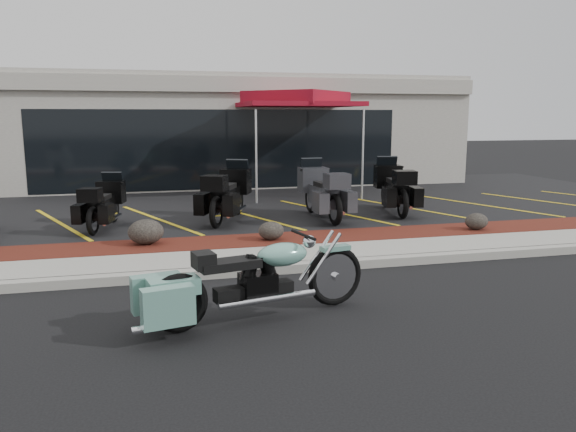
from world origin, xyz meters
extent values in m
plane|color=black|center=(0.00, 0.00, 0.00)|extent=(90.00, 90.00, 0.00)
cube|color=gray|center=(0.00, 0.90, 0.07)|extent=(24.00, 0.25, 0.15)
cube|color=gray|center=(0.00, 1.60, 0.07)|extent=(24.00, 1.20, 0.15)
cube|color=#390F0D|center=(0.00, 2.80, 0.08)|extent=(24.00, 1.20, 0.16)
cube|color=black|center=(0.00, 8.20, 0.07)|extent=(26.00, 9.60, 0.15)
cube|color=gray|center=(0.00, 14.50, 2.00)|extent=(18.00, 8.00, 4.00)
cube|color=black|center=(0.00, 10.52, 1.50)|extent=(12.00, 0.06, 2.60)
cube|color=gray|center=(0.00, 10.49, 3.60)|extent=(18.00, 0.30, 0.50)
ellipsoid|color=black|center=(-2.49, 2.93, 0.40)|extent=(0.68, 0.57, 0.48)
ellipsoid|color=black|center=(-0.07, 2.73, 0.34)|extent=(0.52, 0.43, 0.36)
ellipsoid|color=black|center=(4.48, 2.64, 0.34)|extent=(0.51, 0.42, 0.36)
cone|color=#CC5F06|center=(-0.63, 7.29, 0.37)|extent=(0.39, 0.39, 0.44)
cylinder|color=silver|center=(0.21, 8.02, 1.46)|extent=(0.06, 0.06, 2.62)
cylinder|color=silver|center=(3.30, 7.19, 1.46)|extent=(0.06, 0.06, 2.62)
cylinder|color=silver|center=(1.04, 11.10, 1.46)|extent=(0.06, 0.06, 2.62)
cylinder|color=silver|center=(4.12, 10.28, 1.46)|extent=(0.06, 0.06, 2.62)
cube|color=maroon|center=(2.17, 9.15, 2.94)|extent=(4.19, 4.19, 0.14)
cube|color=maroon|center=(2.17, 9.15, 3.14)|extent=(3.43, 3.43, 0.40)
camera|label=1|loc=(-2.40, -7.97, 2.60)|focal=35.00mm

